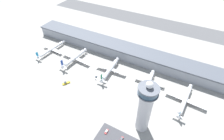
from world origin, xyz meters
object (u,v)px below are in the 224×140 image
at_px(service_truck_baggage, 145,92).
at_px(service_truck_catering, 66,83).
at_px(airplane_gate_delta, 149,81).
at_px(airplane_gate_echo, 185,100).
at_px(airplane_gate_charlie, 110,69).
at_px(car_navy_sedan, 107,132).
at_px(service_truck_fuel, 96,77).
at_px(airplane_gate_alpha, 52,49).
at_px(control_tower, 145,107).
at_px(airplane_gate_bravo, 75,58).
at_px(car_green_van, 122,139).

bearing_deg(service_truck_baggage, service_truck_catering, -159.94).
distance_m(airplane_gate_delta, service_truck_baggage, 13.56).
bearing_deg(airplane_gate_echo, airplane_gate_charlie, 177.22).
bearing_deg(car_navy_sedan, service_truck_fuel, 130.08).
bearing_deg(airplane_gate_alpha, service_truck_fuel, -10.64).
height_order(control_tower, airplane_gate_bravo, control_tower).
xyz_separation_m(airplane_gate_bravo, car_navy_sedan, (81.75, -63.69, -4.07)).
distance_m(airplane_gate_charlie, airplane_gate_echo, 83.60).
bearing_deg(car_green_van, service_truck_baggage, 91.60).
relative_size(airplane_gate_delta, service_truck_fuel, 5.82).
xyz_separation_m(airplane_gate_echo, service_truck_baggage, (-37.66, -5.80, -3.20)).
relative_size(airplane_gate_bravo, airplane_gate_delta, 1.26).
bearing_deg(airplane_gate_bravo, airplane_gate_charlie, 2.94).
height_order(service_truck_fuel, car_green_van, service_truck_fuel).
bearing_deg(airplane_gate_delta, airplane_gate_echo, -10.74).
distance_m(airplane_gate_bravo, service_truck_fuel, 41.63).
relative_size(airplane_gate_bravo, service_truck_baggage, 5.38).
bearing_deg(car_green_van, service_truck_catering, 160.90).
bearing_deg(car_navy_sedan, airplane_gate_delta, 80.53).
height_order(airplane_gate_alpha, airplane_gate_echo, airplane_gate_echo).
bearing_deg(control_tower, car_green_van, -116.89).
bearing_deg(airplane_gate_alpha, airplane_gate_charlie, 0.64).
bearing_deg(service_truck_baggage, control_tower, -73.72).
xyz_separation_m(control_tower, airplane_gate_delta, (-11.75, 50.77, -22.43)).
distance_m(airplane_gate_delta, car_navy_sedan, 70.46).
relative_size(service_truck_catering, car_green_van, 1.84).
bearing_deg(service_truck_fuel, airplane_gate_echo, 7.20).
distance_m(service_truck_fuel, car_navy_sedan, 65.93).
bearing_deg(airplane_gate_delta, airplane_gate_charlie, -175.90).
relative_size(airplane_gate_alpha, airplane_gate_echo, 1.03).
relative_size(airplane_gate_bravo, service_truck_fuel, 7.32).
height_order(airplane_gate_bravo, car_navy_sedan, airplane_gate_bravo).
relative_size(airplane_gate_delta, service_truck_catering, 4.11).
relative_size(control_tower, service_truck_catering, 6.41).
height_order(airplane_gate_bravo, airplane_gate_charlie, airplane_gate_bravo).
bearing_deg(service_truck_catering, control_tower, -5.79).
bearing_deg(control_tower, service_truck_catering, 174.21).
bearing_deg(service_truck_catering, airplane_gate_charlie, 49.79).
bearing_deg(airplane_gate_bravo, airplane_gate_delta, 3.50).
distance_m(control_tower, service_truck_fuel, 77.46).
bearing_deg(airplane_gate_delta, service_truck_baggage, -86.74).
relative_size(airplane_gate_charlie, service_truck_baggage, 5.43).
bearing_deg(airplane_gate_delta, service_truck_fuel, -160.66).
distance_m(airplane_gate_delta, car_green_van, 69.51).
xyz_separation_m(service_truck_fuel, car_navy_sedan, (42.44, -50.44, -0.49)).
xyz_separation_m(control_tower, car_navy_sedan, (-23.32, -18.63, -26.23)).
height_order(airplane_gate_bravo, car_green_van, airplane_gate_bravo).
relative_size(airplane_gate_alpha, airplane_gate_bravo, 1.07).
xyz_separation_m(airplane_gate_alpha, airplane_gate_echo, (170.95, -3.08, 0.22)).
bearing_deg(service_truck_fuel, service_truck_catering, -136.05).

